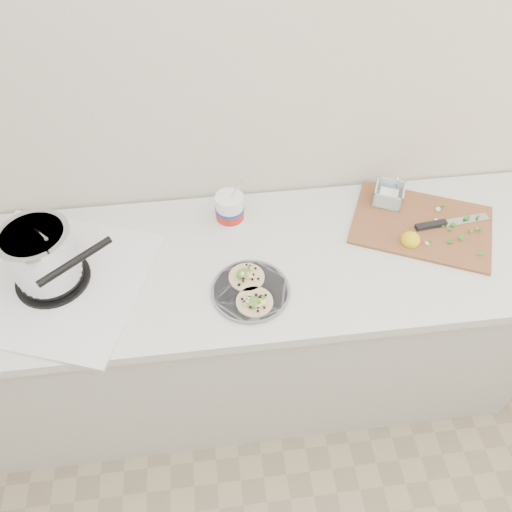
{
  "coord_description": "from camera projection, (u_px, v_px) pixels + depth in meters",
  "views": [
    {
      "loc": [
        -0.02,
        0.32,
        2.19
      ],
      "look_at": [
        0.11,
        1.37,
        0.96
      ],
      "focal_mm": 35.0,
      "sensor_mm": 36.0,
      "label": 1
    }
  ],
  "objects": [
    {
      "name": "stove",
      "position": [
        47.0,
        265.0,
        1.56
      ],
      "size": [
        0.72,
        0.7,
        0.28
      ],
      "rotation": [
        0.0,
        0.0,
        -0.34
      ],
      "color": "silver",
      "rests_on": "counter"
    },
    {
      "name": "cutboard",
      "position": [
        420.0,
        220.0,
        1.79
      ],
      "size": [
        0.58,
        0.51,
        0.07
      ],
      "rotation": [
        0.0,
        0.0,
        -0.43
      ],
      "color": "brown",
      "rests_on": "counter"
    },
    {
      "name": "tub",
      "position": [
        230.0,
        208.0,
        1.76
      ],
      "size": [
        0.1,
        0.1,
        0.23
      ],
      "rotation": [
        0.0,
        0.0,
        0.01
      ],
      "color": "white",
      "rests_on": "counter"
    },
    {
      "name": "counter",
      "position": [
        227.0,
        329.0,
        2.04
      ],
      "size": [
        2.44,
        0.66,
        0.9
      ],
      "color": "beige",
      "rests_on": "ground"
    },
    {
      "name": "taco_plate",
      "position": [
        250.0,
        289.0,
        1.59
      ],
      "size": [
        0.25,
        0.25,
        0.04
      ],
      "rotation": [
        0.0,
        0.0,
        -0.13
      ],
      "color": "slate",
      "rests_on": "counter"
    }
  ]
}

